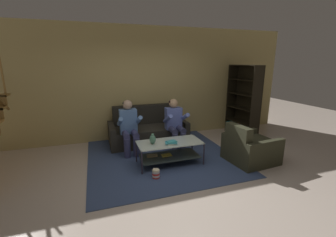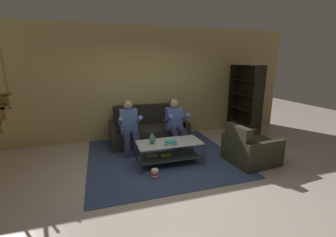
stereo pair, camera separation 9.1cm
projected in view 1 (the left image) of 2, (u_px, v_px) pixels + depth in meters
The scene contains 12 objects.
ground at pixel (173, 178), 4.01m from camera, with size 16.80×16.80×0.00m, color beige.
back_partition at pixel (142, 84), 5.92m from camera, with size 8.40×0.12×2.90m, color tan.
couch at pixel (148, 131), 5.72m from camera, with size 1.92×0.89×0.92m.
person_seated_left at pixel (129, 125), 4.98m from camera, with size 0.50×0.58×1.19m.
person_seated_right at pixel (175, 122), 5.31m from camera, with size 0.50×0.58×1.16m.
coffee_table at pixel (169, 149), 4.50m from camera, with size 1.28×0.58×0.46m.
area_rug at pixel (159, 153), 5.07m from camera, with size 3.05×3.31×0.01m.
vase at pixel (153, 139), 4.34m from camera, with size 0.12×0.12×0.20m.
book_stack at pixel (171, 143), 4.34m from camera, with size 0.26×0.20×0.06m.
bookshelf at pixel (243, 109), 6.23m from camera, with size 0.41×1.03×1.93m.
armchair at pixel (250, 149), 4.61m from camera, with size 0.97×0.92×0.81m.
popcorn_tub at pixel (156, 173), 3.98m from camera, with size 0.13×0.13×0.18m.
Camera 1 is at (-1.23, -3.41, 2.02)m, focal length 24.00 mm.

